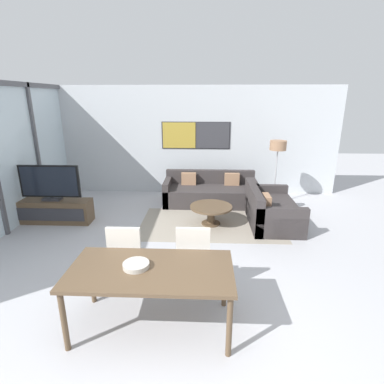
{
  "coord_description": "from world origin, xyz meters",
  "views": [
    {
      "loc": [
        0.4,
        -2.19,
        2.49
      ],
      "look_at": [
        0.19,
        2.68,
        0.95
      ],
      "focal_mm": 28.0,
      "sensor_mm": 36.0,
      "label": 1
    }
  ],
  "objects_px": {
    "dining_chair_left": "(127,255)",
    "dining_chair_centre": "(193,255)",
    "floor_lamp": "(278,150)",
    "tv_console": "(54,211)",
    "television": "(50,183)",
    "dining_table": "(151,274)",
    "fruit_bowl": "(136,265)",
    "sofa_main": "(210,192)",
    "coffee_table": "(211,210)",
    "sofa_side": "(269,211)"
  },
  "relations": [
    {
      "from": "dining_chair_left",
      "to": "floor_lamp",
      "type": "xyz_separation_m",
      "value": [
        2.69,
        3.56,
        0.8
      ]
    },
    {
      "from": "tv_console",
      "to": "television",
      "type": "xyz_separation_m",
      "value": [
        0.0,
        0.0,
        0.61
      ]
    },
    {
      "from": "sofa_side",
      "to": "dining_table",
      "type": "height_order",
      "value": "sofa_side"
    },
    {
      "from": "dining_chair_centre",
      "to": "floor_lamp",
      "type": "bearing_deg",
      "value": 62.7
    },
    {
      "from": "dining_chair_centre",
      "to": "fruit_bowl",
      "type": "xyz_separation_m",
      "value": [
        -0.59,
        -0.65,
        0.24
      ]
    },
    {
      "from": "sofa_side",
      "to": "dining_chair_left",
      "type": "distance_m",
      "value": 3.35
    },
    {
      "from": "fruit_bowl",
      "to": "television",
      "type": "bearing_deg",
      "value": 129.85
    },
    {
      "from": "coffee_table",
      "to": "dining_chair_left",
      "type": "relative_size",
      "value": 0.88
    },
    {
      "from": "tv_console",
      "to": "floor_lamp",
      "type": "height_order",
      "value": "floor_lamp"
    },
    {
      "from": "dining_chair_left",
      "to": "floor_lamp",
      "type": "height_order",
      "value": "floor_lamp"
    },
    {
      "from": "sofa_side",
      "to": "fruit_bowl",
      "type": "xyz_separation_m",
      "value": [
        -2.06,
        -3.03,
        0.51
      ]
    },
    {
      "from": "television",
      "to": "coffee_table",
      "type": "bearing_deg",
      "value": 0.3
    },
    {
      "from": "sofa_side",
      "to": "coffee_table",
      "type": "distance_m",
      "value": 1.2
    },
    {
      "from": "dining_chair_left",
      "to": "sofa_main",
      "type": "bearing_deg",
      "value": 72.44
    },
    {
      "from": "sofa_main",
      "to": "coffee_table",
      "type": "relative_size",
      "value": 2.59
    },
    {
      "from": "dining_chair_left",
      "to": "tv_console",
      "type": "bearing_deg",
      "value": 133.45
    },
    {
      "from": "coffee_table",
      "to": "sofa_main",
      "type": "bearing_deg",
      "value": 90.0
    },
    {
      "from": "sofa_side",
      "to": "floor_lamp",
      "type": "distance_m",
      "value": 1.62
    },
    {
      "from": "sofa_main",
      "to": "dining_chair_centre",
      "type": "height_order",
      "value": "dining_chair_centre"
    },
    {
      "from": "tv_console",
      "to": "dining_chair_left",
      "type": "distance_m",
      "value": 3.11
    },
    {
      "from": "tv_console",
      "to": "fruit_bowl",
      "type": "height_order",
      "value": "fruit_bowl"
    },
    {
      "from": "television",
      "to": "sofa_main",
      "type": "bearing_deg",
      "value": 22.45
    },
    {
      "from": "television",
      "to": "dining_table",
      "type": "xyz_separation_m",
      "value": [
        2.56,
        -2.89,
        -0.18
      ]
    },
    {
      "from": "dining_chair_left",
      "to": "floor_lamp",
      "type": "distance_m",
      "value": 4.53
    },
    {
      "from": "television",
      "to": "dining_table",
      "type": "bearing_deg",
      "value": -48.47
    },
    {
      "from": "dining_chair_centre",
      "to": "floor_lamp",
      "type": "distance_m",
      "value": 4.06
    },
    {
      "from": "television",
      "to": "sofa_main",
      "type": "distance_m",
      "value": 3.58
    },
    {
      "from": "sofa_main",
      "to": "sofa_side",
      "type": "distance_m",
      "value": 1.69
    },
    {
      "from": "dining_table",
      "to": "sofa_main",
      "type": "bearing_deg",
      "value": 80.54
    },
    {
      "from": "sofa_side",
      "to": "fruit_bowl",
      "type": "distance_m",
      "value": 3.69
    },
    {
      "from": "tv_console",
      "to": "coffee_table",
      "type": "relative_size",
      "value": 1.82
    },
    {
      "from": "dining_table",
      "to": "sofa_side",
      "type": "bearing_deg",
      "value": 58.09
    },
    {
      "from": "fruit_bowl",
      "to": "dining_chair_left",
      "type": "bearing_deg",
      "value": 113.34
    },
    {
      "from": "television",
      "to": "dining_chair_left",
      "type": "bearing_deg",
      "value": -46.56
    },
    {
      "from": "fruit_bowl",
      "to": "floor_lamp",
      "type": "height_order",
      "value": "floor_lamp"
    },
    {
      "from": "sofa_side",
      "to": "dining_chair_centre",
      "type": "distance_m",
      "value": 2.8
    },
    {
      "from": "coffee_table",
      "to": "fruit_bowl",
      "type": "bearing_deg",
      "value": -106.72
    },
    {
      "from": "tv_console",
      "to": "sofa_side",
      "type": "distance_m",
      "value": 4.46
    },
    {
      "from": "tv_console",
      "to": "television",
      "type": "bearing_deg",
      "value": 90.0
    },
    {
      "from": "dining_chair_left",
      "to": "fruit_bowl",
      "type": "relative_size",
      "value": 3.36
    },
    {
      "from": "dining_chair_left",
      "to": "television",
      "type": "bearing_deg",
      "value": 133.44
    },
    {
      "from": "sofa_main",
      "to": "coffee_table",
      "type": "xyz_separation_m",
      "value": [
        0.0,
        -1.33,
        0.04
      ]
    },
    {
      "from": "dining_chair_left",
      "to": "dining_chair_centre",
      "type": "xyz_separation_m",
      "value": [
        0.86,
        0.03,
        0.0
      ]
    },
    {
      "from": "sofa_side",
      "to": "floor_lamp",
      "type": "relative_size",
      "value": 1.05
    },
    {
      "from": "dining_table",
      "to": "fruit_bowl",
      "type": "relative_size",
      "value": 6.14
    },
    {
      "from": "tv_console",
      "to": "television",
      "type": "distance_m",
      "value": 0.61
    },
    {
      "from": "fruit_bowl",
      "to": "tv_console",
      "type": "bearing_deg",
      "value": 129.86
    },
    {
      "from": "television",
      "to": "dining_table",
      "type": "distance_m",
      "value": 3.87
    },
    {
      "from": "sofa_side",
      "to": "dining_table",
      "type": "relative_size",
      "value": 0.92
    },
    {
      "from": "tv_console",
      "to": "dining_chair_centre",
      "type": "relative_size",
      "value": 1.6
    }
  ]
}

